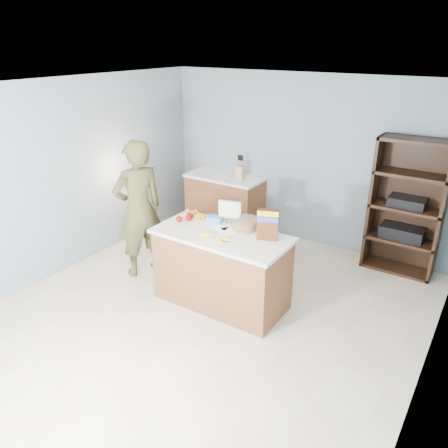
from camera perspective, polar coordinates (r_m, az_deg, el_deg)
The scene contains 15 objects.
floor at distance 5.14m, azimuth -2.19°, elevation -11.62°, with size 4.50×5.00×0.02m, color beige.
walls at distance 4.41m, azimuth -2.52°, elevation 6.31°, with size 4.52×5.02×2.51m.
counter_peninsula at distance 5.12m, azimuth -0.31°, elevation -6.21°, with size 1.56×0.76×0.90m.
back_cabinet at distance 7.16m, azimuth 0.13°, elevation 2.88°, with size 1.24×0.62×0.90m.
shelving_unit at distance 6.19m, azimuth 22.75°, elevation 1.80°, with size 0.90×0.40×1.80m.
person at distance 5.70m, azimuth -11.08°, elevation 1.89°, with size 0.66×0.43×1.81m, color #424323.
knife_block at distance 6.80m, azimuth 2.14°, elevation 6.79°, with size 0.12×0.10×0.31m.
envelopes at distance 5.02m, azimuth -0.02°, elevation -0.64°, with size 0.39×0.21×0.00m.
bananas at distance 4.77m, azimuth -1.21°, elevation -1.75°, with size 0.42×0.19×0.04m.
apples at distance 5.27m, azimuth -4.97°, elevation 0.87°, with size 0.15×0.24×0.08m.
oranges at distance 5.38m, azimuth -3.83°, elevation 1.29°, with size 0.33×0.20×0.06m.
blue_carton at distance 5.19m, azimuth -1.22°, elevation 0.61°, with size 0.18×0.12×0.08m, color blue.
salad_bowl at distance 5.01m, azimuth 2.72°, elevation -0.04°, with size 0.30×0.30×0.13m.
tv at distance 5.12m, azimuth 0.77°, elevation 1.75°, with size 0.28×0.12×0.28m.
cereal_box at distance 4.71m, azimuth 5.76°, elevation 0.20°, with size 0.24×0.16×0.34m.
Camera 1 is at (2.48, -3.42, 2.92)m, focal length 35.00 mm.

